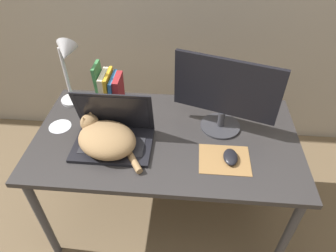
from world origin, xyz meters
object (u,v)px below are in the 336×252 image
external_monitor (225,94)px  book_row (110,89)px  laptop (113,135)px  desk_lamp (67,62)px  cd_disc (60,126)px  computer_mouse (231,157)px  cat (106,138)px

external_monitor → book_row: (-0.64, 0.16, -0.12)m
laptop → desk_lamp: desk_lamp is taller
book_row → desk_lamp: 0.27m
laptop → cd_disc: laptop is taller
laptop → book_row: laptop is taller
book_row → desk_lamp: bearing=-172.3°
laptop → cd_disc: bearing=163.7°
laptop → computer_mouse: (0.58, -0.07, -0.03)m
laptop → desk_lamp: size_ratio=0.94×
laptop → external_monitor: size_ratio=0.76×
cd_disc → book_row: bearing=45.7°
cat → desk_lamp: 0.49m
laptop → external_monitor: external_monitor is taller
book_row → cd_disc: (-0.23, -0.24, -0.10)m
laptop → desk_lamp: 0.48m
cat → book_row: size_ratio=1.49×
laptop → external_monitor: 0.59m
book_row → desk_lamp: (-0.20, -0.03, 0.18)m
laptop → desk_lamp: (-0.29, 0.30, 0.22)m
desk_lamp → cd_disc: size_ratio=3.47×
cat → desk_lamp: size_ratio=0.91×
cat → computer_mouse: 0.61m
external_monitor → desk_lamp: (-0.84, 0.14, 0.06)m
cat → cd_disc: (-0.29, 0.14, -0.06)m
cat → book_row: (-0.06, 0.37, 0.04)m
external_monitor → computer_mouse: (0.04, -0.24, -0.20)m
computer_mouse → cd_disc: size_ratio=0.90×
desk_lamp → cd_disc: (-0.03, -0.21, -0.27)m
book_row → cd_disc: size_ratio=2.12×
laptop → cd_disc: (-0.32, 0.09, -0.05)m
cat → computer_mouse: (0.61, -0.03, -0.05)m
cat → laptop: bearing=58.5°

